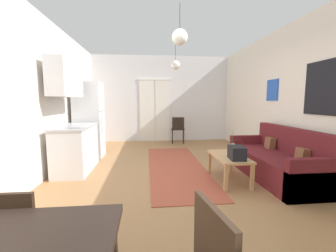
{
  "coord_description": "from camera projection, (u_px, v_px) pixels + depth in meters",
  "views": [
    {
      "loc": [
        -0.5,
        -3.54,
        1.36
      ],
      "look_at": [
        0.01,
        1.56,
        0.76
      ],
      "focal_mm": 22.89,
      "sensor_mm": 36.0,
      "label": 1
    }
  ],
  "objects": [
    {
      "name": "couch",
      "position": [
        278.0,
        162.0,
        3.81
      ],
      "size": [
        0.83,
        1.99,
        0.89
      ],
      "color": "#5B191E",
      "rests_on": "ground_plane"
    },
    {
      "name": "handbag",
      "position": [
        237.0,
        153.0,
        3.38
      ],
      "size": [
        0.25,
        0.33,
        0.32
      ],
      "color": "black",
      "rests_on": "coffee_table"
    },
    {
      "name": "ground_plane",
      "position": [
        176.0,
        183.0,
        3.71
      ],
      "size": [
        5.13,
        8.07,
        0.1
      ],
      "primitive_type": "cube",
      "color": "#996D44"
    },
    {
      "name": "area_rug",
      "position": [
        176.0,
        166.0,
        4.46
      ],
      "size": [
        1.11,
        3.38,
        0.01
      ],
      "primitive_type": "cube",
      "color": "#9E4733",
      "rests_on": "ground_plane"
    },
    {
      "name": "kitchen_counter",
      "position": [
        73.0,
        130.0,
        4.12
      ],
      "size": [
        0.61,
        1.19,
        2.11
      ],
      "color": "silver",
      "rests_on": "ground_plane"
    },
    {
      "name": "refrigerator",
      "position": [
        89.0,
        120.0,
        5.14
      ],
      "size": [
        0.64,
        0.6,
        1.8
      ],
      "color": "white",
      "rests_on": "ground_plane"
    },
    {
      "name": "bamboo_vase",
      "position": [
        232.0,
        149.0,
        3.67
      ],
      "size": [
        0.08,
        0.08,
        0.41
      ],
      "color": "beige",
      "rests_on": "coffee_table"
    },
    {
      "name": "pendant_lamp_far",
      "position": [
        175.0,
        65.0,
        5.43
      ],
      "size": [
        0.23,
        0.23,
        0.7
      ],
      "color": "black"
    },
    {
      "name": "accent_chair",
      "position": [
        178.0,
        128.0,
        6.86
      ],
      "size": [
        0.47,
        0.45,
        0.85
      ],
      "rotation": [
        0.0,
        0.0,
        3.02
      ],
      "color": "black",
      "rests_on": "ground_plane"
    },
    {
      "name": "coffee_table",
      "position": [
        229.0,
        159.0,
        3.63
      ],
      "size": [
        0.49,
        0.92,
        0.44
      ],
      "color": "tan",
      "rests_on": "ground_plane"
    },
    {
      "name": "pendant_lamp_near",
      "position": [
        180.0,
        37.0,
        3.32
      ],
      "size": [
        0.25,
        0.25,
        0.63
      ],
      "color": "black"
    },
    {
      "name": "wall_back",
      "position": [
        161.0,
        99.0,
        7.28
      ],
      "size": [
        4.73,
        0.13,
        2.85
      ],
      "color": "silver",
      "rests_on": "ground_plane"
    },
    {
      "name": "wall_right",
      "position": [
        307.0,
        97.0,
        3.77
      ],
      "size": [
        0.12,
        7.67,
        2.85
      ],
      "color": "silver",
      "rests_on": "ground_plane"
    },
    {
      "name": "wall_left",
      "position": [
        29.0,
        97.0,
        3.31
      ],
      "size": [
        0.12,
        7.67,
        2.85
      ],
      "color": "silver",
      "rests_on": "ground_plane"
    },
    {
      "name": "dining_chair_near",
      "position": [
        15.0,
        241.0,
        1.37
      ],
      "size": [
        0.42,
        0.4,
        0.84
      ],
      "rotation": [
        0.0,
        0.0,
        3.13
      ],
      "color": "black",
      "rests_on": "ground_plane"
    }
  ]
}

